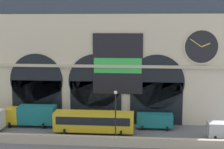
# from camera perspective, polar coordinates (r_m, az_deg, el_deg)

# --- Properties ---
(ground_plane) EXTENTS (200.00, 200.00, 0.00)m
(ground_plane) POSITION_cam_1_polar(r_m,az_deg,el_deg) (48.51, -3.55, -9.74)
(ground_plane) COLOR slate
(quay_parapet_wall) EXTENTS (90.00, 0.70, 1.19)m
(quay_parapet_wall) POSITION_cam_1_polar(r_m,az_deg,el_deg) (43.74, -4.56, -10.98)
(quay_parapet_wall) COLOR #B2A891
(quay_parapet_wall) RESTS_ON ground
(station_building) EXTENTS (38.76, 4.51, 20.89)m
(station_building) POSITION_cam_1_polar(r_m,az_deg,el_deg) (53.30, -2.45, 3.00)
(station_building) COLOR beige
(station_building) RESTS_ON ground
(box_truck_midwest) EXTENTS (7.50, 2.91, 3.12)m
(box_truck_midwest) POSITION_cam_1_polar(r_m,az_deg,el_deg) (52.41, -13.37, -6.63)
(box_truck_midwest) COLOR gold
(box_truck_midwest) RESTS_ON ground
(bus_center) EXTENTS (11.00, 3.25, 3.10)m
(bus_center) POSITION_cam_1_polar(r_m,az_deg,el_deg) (47.53, -3.06, -7.87)
(bus_center) COLOR gold
(bus_center) RESTS_ON ground
(van_mideast) EXTENTS (5.20, 2.48, 2.20)m
(van_mideast) POSITION_cam_1_polar(r_m,az_deg,el_deg) (50.32, 7.16, -7.63)
(van_mideast) COLOR #19727A
(van_mideast) RESTS_ON ground
(street_lamp_quayside) EXTENTS (0.44, 0.44, 6.90)m
(street_lamp_quayside) POSITION_cam_1_polar(r_m,az_deg,el_deg) (42.93, 0.59, -6.01)
(street_lamp_quayside) COLOR black
(street_lamp_quayside) RESTS_ON ground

